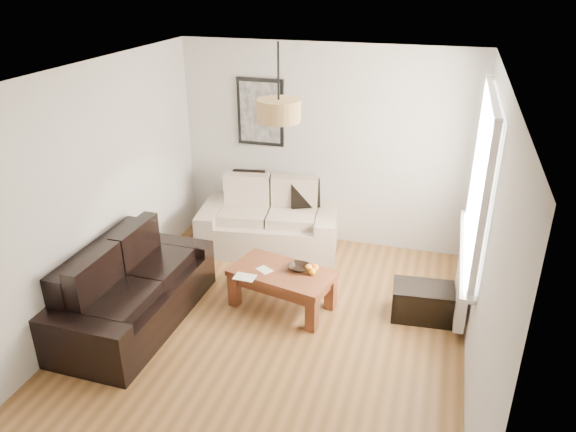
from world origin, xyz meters
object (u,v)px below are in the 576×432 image
(sofa_leather, at_px, (133,286))
(coffee_table, at_px, (282,289))
(loveseat_cream, at_px, (269,217))
(ottoman, at_px, (423,302))

(sofa_leather, relative_size, coffee_table, 1.77)
(loveseat_cream, distance_m, ottoman, 2.32)
(coffee_table, xyz_separation_m, ottoman, (1.48, 0.23, -0.04))
(loveseat_cream, relative_size, coffee_table, 1.62)
(loveseat_cream, height_order, sofa_leather, loveseat_cream)
(sofa_leather, xyz_separation_m, ottoman, (2.88, 0.92, -0.23))
(coffee_table, distance_m, ottoman, 1.50)
(loveseat_cream, height_order, ottoman, loveseat_cream)
(sofa_leather, height_order, ottoman, sofa_leather)
(ottoman, bearing_deg, coffee_table, -171.00)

